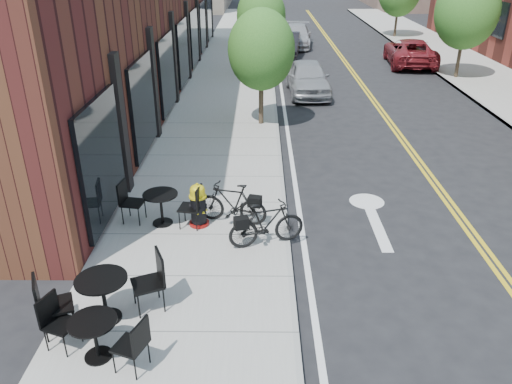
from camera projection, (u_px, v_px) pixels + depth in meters
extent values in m
plane|color=black|center=(293.00, 282.00, 9.31)|extent=(120.00, 120.00, 0.00)
cube|color=#9E9B93|center=(223.00, 116.00, 18.27)|extent=(4.00, 70.00, 0.12)
cube|color=#3F1414|center=(117.00, 5.00, 20.38)|extent=(5.00, 28.00, 7.00)
cylinder|color=#382B1E|center=(261.00, 100.00, 16.98)|extent=(0.16, 0.16, 1.61)
ellipsoid|color=#2D641F|center=(261.00, 50.00, 16.24)|extent=(2.20, 2.20, 2.64)
cylinder|color=#382B1E|center=(261.00, 54.00, 24.15)|extent=(0.16, 0.16, 1.68)
ellipsoid|color=#2D641F|center=(261.00, 16.00, 23.37)|extent=(2.30, 2.30, 2.76)
cylinder|color=#382B1E|center=(261.00, 31.00, 31.35)|extent=(0.16, 0.16, 1.57)
ellipsoid|color=#2D641F|center=(261.00, 3.00, 30.63)|extent=(2.10, 2.10, 2.52)
cylinder|color=#382B1E|center=(261.00, 14.00, 38.50)|extent=(0.16, 0.16, 1.71)
cylinder|color=#382B1E|center=(459.00, 57.00, 23.15)|extent=(0.16, 0.16, 1.82)
ellipsoid|color=#2D641F|center=(467.00, 11.00, 22.25)|extent=(2.80, 2.80, 3.36)
cylinder|color=#382B1E|center=(396.00, 22.00, 33.92)|extent=(0.16, 0.16, 1.82)
cylinder|color=maroon|center=(199.00, 223.00, 10.97)|extent=(0.44, 0.44, 0.07)
cylinder|color=black|center=(199.00, 210.00, 10.83)|extent=(0.34, 0.34, 0.65)
cylinder|color=gold|center=(198.00, 196.00, 10.68)|extent=(0.38, 0.38, 0.04)
cylinder|color=gold|center=(197.00, 193.00, 10.64)|extent=(0.33, 0.33, 0.15)
ellipsoid|color=gold|center=(197.00, 189.00, 10.61)|extent=(0.32, 0.32, 0.19)
cylinder|color=gold|center=(197.00, 185.00, 10.56)|extent=(0.05, 0.05, 0.07)
imported|color=black|center=(232.00, 203.00, 10.87)|extent=(1.64, 0.81, 0.95)
imported|color=black|center=(267.00, 224.00, 10.05)|extent=(1.65, 0.90, 0.95)
cylinder|color=black|center=(99.00, 356.00, 7.43)|extent=(0.53, 0.53, 0.03)
cylinder|color=black|center=(96.00, 339.00, 7.29)|extent=(0.07, 0.07, 0.65)
cylinder|color=black|center=(92.00, 322.00, 7.15)|extent=(0.91, 0.91, 0.03)
cylinder|color=black|center=(107.00, 318.00, 8.20)|extent=(0.63, 0.63, 0.03)
cylinder|color=black|center=(104.00, 299.00, 8.03)|extent=(0.09, 0.09, 0.76)
cylinder|color=black|center=(101.00, 280.00, 7.86)|extent=(1.09, 1.09, 0.03)
cylinder|color=black|center=(163.00, 223.00, 11.03)|extent=(0.51, 0.51, 0.03)
cylinder|color=black|center=(161.00, 209.00, 10.88)|extent=(0.07, 0.07, 0.70)
cylinder|color=black|center=(160.00, 194.00, 10.72)|extent=(0.87, 0.87, 0.03)
imported|color=gray|center=(308.00, 78.00, 20.93)|extent=(1.79, 4.12, 1.38)
imported|color=black|center=(286.00, 45.00, 28.17)|extent=(1.85, 4.13, 1.32)
imported|color=#9FA0A4|center=(296.00, 36.00, 31.13)|extent=(2.27, 4.67, 1.31)
imported|color=maroon|center=(410.00, 52.00, 26.16)|extent=(2.72, 5.09, 1.36)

